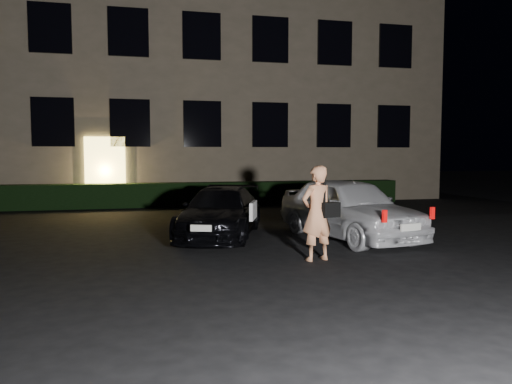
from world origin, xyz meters
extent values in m
plane|color=black|center=(0.00, 0.00, 0.00)|extent=(80.00, 80.00, 0.00)
cube|color=#6F644F|center=(0.00, 15.00, 6.00)|extent=(20.00, 8.00, 12.00)
cube|color=#FFDE65|center=(-3.50, 10.94, 1.25)|extent=(1.40, 0.10, 2.50)
cube|color=black|center=(-5.20, 10.94, 3.00)|extent=(1.40, 0.10, 1.70)
cube|color=black|center=(-2.60, 10.94, 3.00)|extent=(1.40, 0.10, 1.70)
cube|color=black|center=(0.00, 10.94, 3.00)|extent=(1.40, 0.10, 1.70)
cube|color=black|center=(2.60, 10.94, 3.00)|extent=(1.40, 0.10, 1.70)
cube|color=black|center=(5.20, 10.94, 3.00)|extent=(1.40, 0.10, 1.70)
cube|color=black|center=(7.80, 10.94, 3.00)|extent=(1.40, 0.10, 1.70)
cube|color=black|center=(-5.20, 10.94, 6.20)|extent=(1.40, 0.10, 1.70)
cube|color=black|center=(-2.60, 10.94, 6.20)|extent=(1.40, 0.10, 1.70)
cube|color=black|center=(0.00, 10.94, 6.20)|extent=(1.40, 0.10, 1.70)
cube|color=black|center=(2.60, 10.94, 6.20)|extent=(1.40, 0.10, 1.70)
cube|color=black|center=(5.20, 10.94, 6.20)|extent=(1.40, 0.10, 1.70)
cube|color=black|center=(7.80, 10.94, 6.20)|extent=(1.40, 0.10, 1.70)
cube|color=black|center=(0.00, 10.50, 0.42)|extent=(15.00, 0.70, 0.85)
imported|color=black|center=(-0.49, 3.63, 0.56)|extent=(2.78, 4.17, 1.12)
cube|color=white|center=(0.06, 2.68, 0.69)|extent=(0.34, 0.78, 0.37)
cube|color=silver|center=(-1.17, 1.74, 0.49)|extent=(0.40, 0.17, 0.13)
imported|color=silver|center=(2.26, 2.70, 0.69)|extent=(2.43, 4.32, 1.39)
cube|color=red|center=(2.09, 0.67, 0.76)|extent=(0.09, 0.07, 0.23)
cube|color=red|center=(3.22, 0.91, 0.76)|extent=(0.09, 0.07, 0.23)
cube|color=silver|center=(2.67, 0.74, 0.53)|extent=(0.46, 0.13, 0.14)
imported|color=#E59465|center=(0.77, 0.67, 0.85)|extent=(0.71, 0.56, 1.70)
cube|color=black|center=(1.00, 0.62, 0.91)|extent=(0.38, 0.25, 0.27)
cube|color=black|center=(0.88, 0.62, 1.30)|extent=(0.05, 0.07, 0.53)
camera|label=1|loc=(-2.27, -7.66, 1.91)|focal=35.00mm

